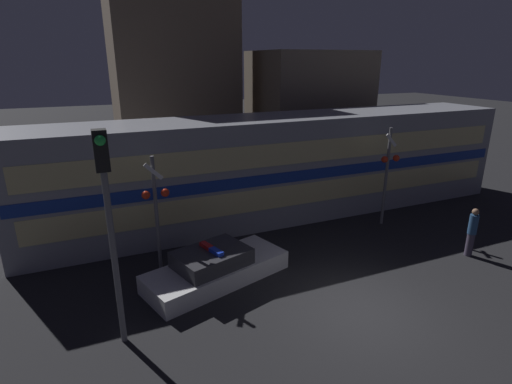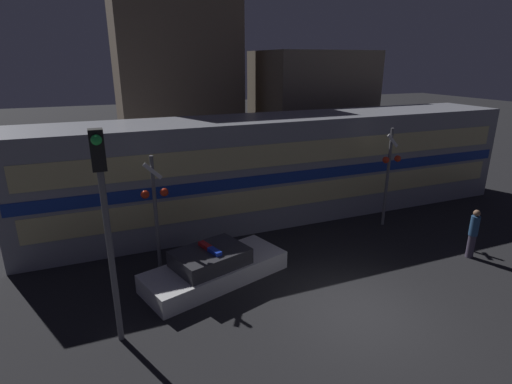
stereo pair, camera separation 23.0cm
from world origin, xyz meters
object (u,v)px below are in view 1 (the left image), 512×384
at_px(train, 284,166).
at_px(crossing_signal_near, 388,170).
at_px(traffic_light_corner, 108,208).
at_px(pedestrian, 472,232).
at_px(police_car, 216,268).

relative_size(train, crossing_signal_near, 5.26).
height_order(crossing_signal_near, traffic_light_corner, traffic_light_corner).
bearing_deg(crossing_signal_near, traffic_light_corner, -162.55).
distance_m(pedestrian, traffic_light_corner, 12.09).
relative_size(crossing_signal_near, traffic_light_corner, 0.78).
xyz_separation_m(police_car, crossing_signal_near, (7.93, 1.60, 1.96)).
relative_size(police_car, traffic_light_corner, 0.93).
distance_m(crossing_signal_near, traffic_light_corner, 11.50).
relative_size(train, police_car, 4.42).
height_order(pedestrian, traffic_light_corner, traffic_light_corner).
bearing_deg(traffic_light_corner, crossing_signal_near, 17.45).
bearing_deg(pedestrian, train, 123.65).
relative_size(pedestrian, traffic_light_corner, 0.34).
bearing_deg(police_car, pedestrian, -29.30).
bearing_deg(traffic_light_corner, pedestrian, -0.43).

